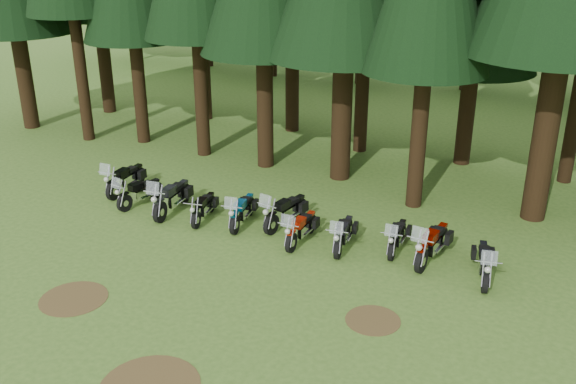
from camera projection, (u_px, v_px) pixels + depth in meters
name	position (u px, v px, depth m)	size (l,w,h in m)	color
ground	(210.00, 289.00, 17.49)	(120.00, 120.00, 0.00)	#3D6421
decid_3	(364.00, 11.00, 38.58)	(6.12, 5.95, 7.65)	black
decid_4	(474.00, 16.00, 37.09)	(5.93, 5.76, 7.41)	black
dirt_patch_0	(74.00, 298.00, 17.04)	(1.80, 1.80, 0.01)	#4C3D1E
dirt_patch_1	(373.00, 320.00, 16.10)	(1.40, 1.40, 0.01)	#4C3D1E
motorcycle_0	(126.00, 180.00, 23.73)	(0.50, 2.37, 1.49)	black
motorcycle_1	(140.00, 193.00, 22.66)	(0.61, 2.14, 1.34)	black
motorcycle_2	(172.00, 198.00, 22.02)	(0.62, 2.50, 1.57)	black
motorcycle_3	(204.00, 208.00, 21.50)	(0.53, 1.97, 0.81)	black
motorcycle_4	(242.00, 211.00, 21.14)	(0.68, 2.22, 1.39)	black
motorcycle_5	(286.00, 212.00, 21.03)	(0.66, 2.35, 1.47)	black
motorcycle_6	(301.00, 229.00, 19.93)	(0.40, 2.14, 1.35)	black
motorcycle_7	(343.00, 235.00, 19.58)	(0.57, 2.12, 1.33)	black
motorcycle_8	(397.00, 238.00, 19.45)	(0.43, 2.03, 1.27)	black
motorcycle_9	(432.00, 245.00, 18.81)	(0.58, 2.46, 1.54)	black
motorcycle_10	(484.00, 264.00, 17.85)	(0.76, 2.20, 1.39)	black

